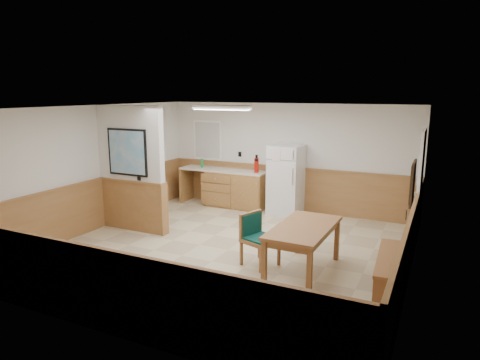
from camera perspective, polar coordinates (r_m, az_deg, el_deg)
The scene contains 20 objects.
ground at distance 7.70m, azimuth -1.61°, elevation -9.29°, with size 6.00×6.00×0.00m, color beige.
ceiling at distance 7.20m, azimuth -1.72°, elevation 9.64°, with size 6.00×6.00×0.02m, color white.
back_wall at distance 10.07m, azimuth 6.19°, elevation 3.02°, with size 6.00×0.02×2.50m, color silver.
right_wall at distance 6.57m, azimuth 22.30°, elevation -2.47°, with size 0.02×6.00×2.50m, color silver.
left_wall at distance 9.10m, azimuth -18.71°, elevation 1.54°, with size 0.02×6.00×2.50m, color silver.
wainscot_back at distance 10.19m, azimuth 6.06°, elevation -1.16°, with size 6.00×0.04×1.00m, color #A07040.
wainscot_right at distance 6.79m, azimuth 21.64°, elevation -8.61°, with size 0.04×6.00×1.00m, color #A07040.
wainscot_left at distance 9.24m, azimuth -18.32°, elevation -3.05°, with size 0.04×6.00×1.00m, color #A07040.
partition_wall at distance 8.75m, azimuth -14.29°, elevation 1.29°, with size 1.50×0.20×2.50m.
kitchen_counter at distance 10.39m, azimuth -0.79°, elevation -1.07°, with size 2.20×0.61×1.00m.
exterior_door at distance 8.47m, azimuth 22.80°, elevation -0.85°, with size 0.07×1.02×2.15m.
kitchen_window at distance 10.88m, azimuth -4.34°, elevation 5.30°, with size 0.80×0.04×1.00m.
wall_painting at distance 6.22m, azimuth 22.02°, elevation -0.39°, with size 0.04×0.50×0.60m.
fluorescent_fixture at distance 8.72m, azimuth -2.48°, elevation 9.64°, with size 1.20×0.30×0.09m.
refrigerator at distance 9.76m, azimuth 6.15°, elevation 0.02°, with size 0.71×0.73×1.58m.
dining_table at distance 6.65m, azimuth 8.50°, elevation -6.89°, with size 0.83×1.60×0.75m.
dining_bench at distance 6.60m, azimuth 19.29°, elevation -10.48°, with size 0.43×1.56×0.45m.
dining_chair at distance 6.97m, azimuth 2.15°, elevation -7.28°, with size 0.80×0.66×0.85m.
fire_extinguisher at distance 9.98m, azimuth 2.21°, elevation 2.04°, with size 0.13×0.13×0.42m.
soap_bottle at distance 10.69m, azimuth -5.08°, elevation 2.26°, with size 0.07×0.07×0.22m, color #1A9442.
Camera 1 is at (3.30, -6.39, 2.76)m, focal length 32.00 mm.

